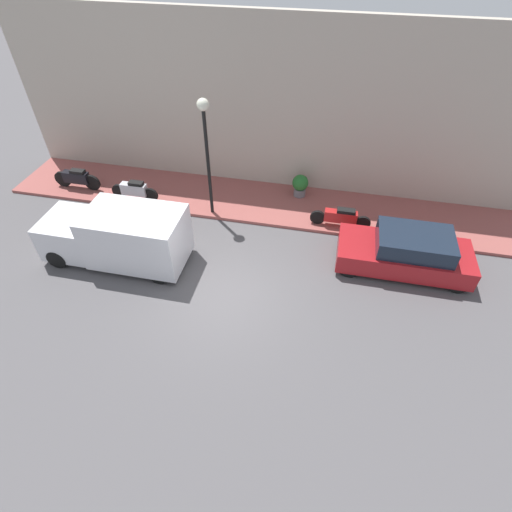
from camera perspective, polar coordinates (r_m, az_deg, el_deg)
The scene contains 10 objects.
ground_plane at distance 12.27m, azimuth -4.65°, elevation -5.42°, with size 60.00×60.00×0.00m, color #514F51.
sidewalk at distance 15.84m, azimuth 0.15°, elevation 7.79°, with size 2.77×19.81×0.12m.
building_facade at distance 15.68m, azimuth 1.41°, elevation 20.40°, with size 0.30×19.81×6.37m.
parked_car at distance 13.47m, azimuth 20.67°, elevation 0.53°, with size 1.75×4.14×1.39m.
delivery_van at distance 13.49m, azimuth -19.28°, elevation 2.76°, with size 1.82×4.64×1.91m.
motorcycle_black at distance 17.83m, azimuth -24.23°, elevation 10.12°, with size 0.30×1.97×0.84m.
motorcycle_red at distance 14.56m, azimuth 12.04°, elevation 5.49°, with size 0.30×2.14×0.75m.
scooter_silver at distance 16.32m, azimuth -16.98°, elevation 9.02°, with size 0.30×1.89×0.81m.
streetlamp at distance 13.71m, azimuth -7.22°, elevation 16.79°, with size 0.40×0.40×4.28m.
potted_plant at distance 15.94m, azimuth 6.33°, elevation 10.08°, with size 0.63×0.63×0.89m.
Camera 1 is at (-7.81, -2.68, 9.07)m, focal length 28.00 mm.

